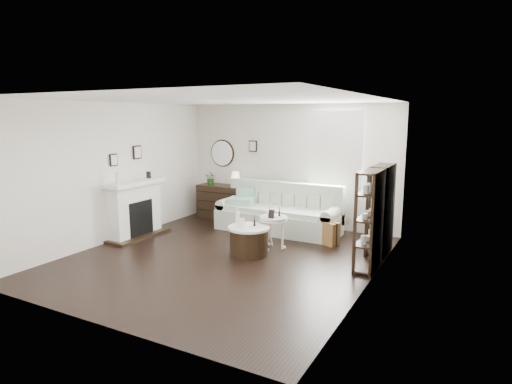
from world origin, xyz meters
The scene contains 18 objects.
room centered at (0.73, 2.70, 1.60)m, with size 5.50×5.50×5.50m.
fireplace centered at (-2.32, 0.30, 0.54)m, with size 0.50×1.40×1.84m.
shelf_unit_far centered at (2.33, 1.55, 0.80)m, with size 0.30×0.80×1.60m.
shelf_unit_near centered at (2.33, 0.65, 0.80)m, with size 0.30×0.80×1.60m.
sofa centered at (0.09, 2.08, 0.34)m, with size 2.64×0.91×1.03m.
quilt centered at (-0.77, 1.95, 0.60)m, with size 0.55×0.45×0.14m, color #2A9C6A.
suitcase centered at (1.22, 1.67, 0.22)m, with size 0.67×0.22×0.44m, color brown.
dresser centered at (-1.58, 2.47, 0.41)m, with size 1.22×0.52×0.81m.
table_lamp centered at (-1.23, 2.47, 0.99)m, with size 0.22×0.22×0.35m, color white, non-canonical shape.
potted_plant centered at (-1.89, 2.42, 0.97)m, with size 0.28×0.25×0.32m, color #214F16.
drum_table centered at (0.30, 0.36, 0.26)m, with size 0.74×0.74×0.52m.
pedestal_table centered at (0.54, 0.86, 0.57)m, with size 0.51×0.51×0.62m.
eiffel_drum centered at (0.38, 0.41, 0.60)m, with size 0.10×0.10×0.18m, color black, non-canonical shape.
bottle_drum centered at (0.11, 0.27, 0.68)m, with size 0.08×0.08×0.33m, color silver.
card_frame_drum centered at (0.25, 0.17, 0.61)m, with size 0.14×0.01×0.19m, color silver.
eiffel_ped centered at (0.64, 0.90, 0.71)m, with size 0.11×0.11×0.18m, color black, non-canonical shape.
flask_ped centered at (0.45, 0.89, 0.74)m, with size 0.13×0.13×0.24m, color silver, non-canonical shape.
card_frame_ped centered at (0.56, 0.73, 0.70)m, with size 0.12×0.01×0.15m, color black.
Camera 1 is at (3.85, -6.03, 2.43)m, focal length 30.00 mm.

